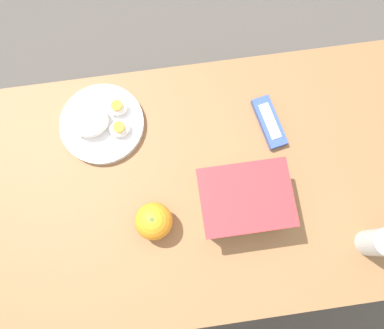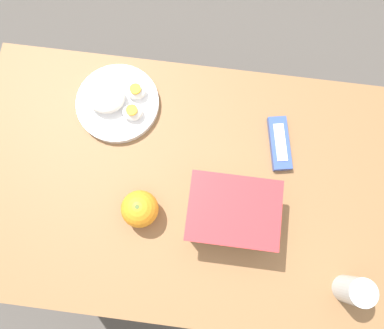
# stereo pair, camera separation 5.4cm
# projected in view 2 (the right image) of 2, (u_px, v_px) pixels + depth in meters

# --- Properties ---
(ground_plane) EXTENTS (10.00, 10.00, 0.00)m
(ground_plane) POSITION_uv_depth(u_px,v_px,m) (195.00, 215.00, 1.64)
(ground_plane) COLOR #4C4742
(table) EXTENTS (1.13, 0.65, 0.74)m
(table) POSITION_uv_depth(u_px,v_px,m) (196.00, 194.00, 1.03)
(table) COLOR brown
(table) RESTS_ON ground_plane
(food_container) EXTENTS (0.20, 0.15, 0.10)m
(food_container) POSITION_uv_depth(u_px,v_px,m) (232.00, 213.00, 0.86)
(food_container) COLOR white
(food_container) RESTS_ON table
(orange_fruit) EXTENTS (0.09, 0.09, 0.09)m
(orange_fruit) POSITION_uv_depth(u_px,v_px,m) (140.00, 209.00, 0.86)
(orange_fruit) COLOR orange
(orange_fruit) RESTS_ON table
(rice_plate) EXTENTS (0.21, 0.21, 0.06)m
(rice_plate) POSITION_uv_depth(u_px,v_px,m) (116.00, 102.00, 0.94)
(rice_plate) COLOR white
(rice_plate) RESTS_ON table
(candy_bar) EXTENTS (0.07, 0.14, 0.02)m
(candy_bar) POSITION_uv_depth(u_px,v_px,m) (280.00, 143.00, 0.93)
(candy_bar) COLOR #334C9E
(candy_bar) RESTS_ON table
(drinking_glass) EXTENTS (0.06, 0.06, 0.10)m
(drinking_glass) POSITION_uv_depth(u_px,v_px,m) (354.00, 291.00, 0.81)
(drinking_glass) COLOR silver
(drinking_glass) RESTS_ON table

